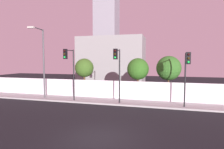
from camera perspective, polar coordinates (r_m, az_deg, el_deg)
name	(u,v)px	position (r m, az deg, el deg)	size (l,w,h in m)	color
ground_plane	(98,138)	(10.42, -4.15, -18.50)	(80.00, 80.00, 0.00)	black
sidewalk	(128,103)	(17.99, 4.70, -8.41)	(36.00, 2.40, 0.15)	#A5A5A5
perimeter_wall	(130,90)	(19.05, 5.44, -4.71)	(36.00, 0.18, 1.80)	white
traffic_light_left	(187,68)	(15.83, 21.58, 1.91)	(0.34, 1.84, 4.49)	black
traffic_light_center	(117,64)	(16.53, 1.63, 3.08)	(0.36, 1.27, 4.85)	black
traffic_light_right	(69,64)	(18.04, -12.71, 3.20)	(0.41, 1.52, 4.89)	black
street_lamp_curbside	(42,57)	(20.25, -20.31, 4.84)	(0.70, 2.40, 6.97)	#4C4C51
roadside_tree_leftmost	(84,68)	(21.49, -8.33, 1.94)	(2.10, 2.10, 4.23)	brown
roadside_tree_midleft	(138,69)	(19.85, 7.81, 1.62)	(2.25, 2.25, 4.25)	brown
roadside_tree_midright	(169,68)	(19.68, 16.69, 1.83)	(2.43, 2.43, 4.46)	brown
low_building_distant	(112,60)	(33.75, -0.09, 4.33)	(11.38, 6.00, 8.06)	gray
tower_on_skyline	(107,10)	(48.07, -1.64, 18.74)	(5.26, 5.00, 31.97)	gray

